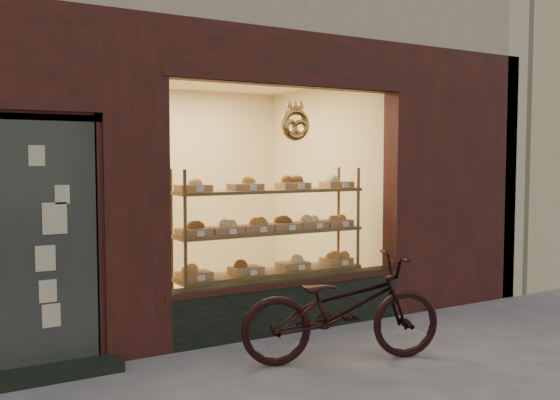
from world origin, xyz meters
TOP-DOWN VIEW (x-y plane):
  - display_shelf at (0.45, 2.55)m, footprint 2.20×0.45m
  - bicycle at (0.33, 1.03)m, footprint 1.92×1.18m

SIDE VIEW (x-z plane):
  - bicycle at x=0.33m, z-range 0.00..0.95m
  - display_shelf at x=0.45m, z-range 0.02..1.72m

